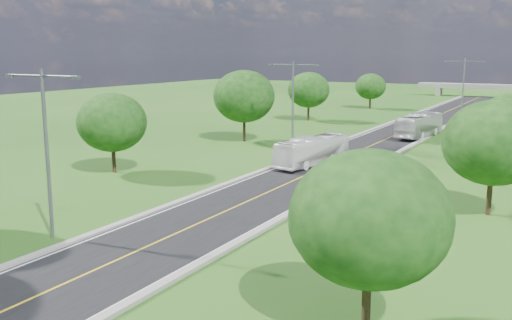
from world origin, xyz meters
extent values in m
plane|color=#1F5016|center=(0.00, 60.00, 0.00)|extent=(260.00, 260.00, 0.00)
cube|color=black|center=(0.00, 66.00, 0.03)|extent=(8.00, 150.00, 0.06)
cube|color=gray|center=(-4.25, 66.00, 0.11)|extent=(0.50, 150.00, 0.22)
cube|color=gray|center=(4.25, 66.00, 0.11)|extent=(0.50, 150.00, 0.22)
cylinder|color=slate|center=(5.20, 38.00, 1.20)|extent=(0.08, 0.08, 2.40)
cube|color=white|center=(5.20, 37.97, 2.00)|extent=(0.55, 0.04, 0.70)
cube|color=gray|center=(-10.00, 140.00, 1.00)|extent=(1.20, 3.00, 2.00)
cube|color=gray|center=(0.00, 140.00, 2.60)|extent=(30.00, 3.00, 1.20)
cylinder|color=slate|center=(-6.00, 12.00, 5.00)|extent=(0.22, 0.22, 10.00)
cylinder|color=slate|center=(-7.40, 12.00, 9.60)|extent=(2.80, 0.12, 0.12)
cylinder|color=slate|center=(-4.60, 12.00, 9.60)|extent=(2.80, 0.12, 0.12)
cube|color=slate|center=(-8.70, 12.00, 9.55)|extent=(0.50, 0.25, 0.18)
cube|color=slate|center=(-3.30, 12.00, 9.55)|extent=(0.50, 0.25, 0.18)
cylinder|color=slate|center=(-6.00, 45.00, 5.00)|extent=(0.22, 0.22, 10.00)
cylinder|color=slate|center=(-7.40, 45.00, 9.60)|extent=(2.80, 0.12, 0.12)
cylinder|color=slate|center=(-4.60, 45.00, 9.60)|extent=(2.80, 0.12, 0.12)
cube|color=slate|center=(-8.70, 45.00, 9.55)|extent=(0.50, 0.25, 0.18)
cube|color=slate|center=(-3.30, 45.00, 9.55)|extent=(0.50, 0.25, 0.18)
cylinder|color=slate|center=(6.00, 78.00, 5.00)|extent=(0.22, 0.22, 10.00)
cylinder|color=slate|center=(4.60, 78.00, 9.60)|extent=(2.80, 0.12, 0.12)
cylinder|color=slate|center=(7.40, 78.00, 9.60)|extent=(2.80, 0.12, 0.12)
cube|color=slate|center=(3.30, 78.00, 9.55)|extent=(0.50, 0.25, 0.18)
cube|color=slate|center=(8.70, 78.00, 9.55)|extent=(0.50, 0.25, 0.18)
cylinder|color=black|center=(-16.00, 28.00, 1.35)|extent=(0.36, 0.36, 2.70)
ellipsoid|color=#10390F|center=(-16.00, 28.00, 4.65)|extent=(6.30, 6.30, 5.36)
cylinder|color=black|center=(-15.00, 50.00, 1.62)|extent=(0.36, 0.36, 3.24)
ellipsoid|color=#10390F|center=(-15.00, 50.00, 5.58)|extent=(7.56, 7.56, 6.43)
cylinder|color=black|center=(-17.00, 74.00, 1.44)|extent=(0.36, 0.36, 2.88)
ellipsoid|color=#10390F|center=(-17.00, 74.00, 4.96)|extent=(6.72, 6.72, 5.71)
cylinder|color=black|center=(-14.50, 98.00, 1.26)|extent=(0.36, 0.36, 2.52)
ellipsoid|color=#10390F|center=(-14.50, 98.00, 4.34)|extent=(5.88, 5.88, 5.00)
cylinder|color=black|center=(14.00, 10.00, 1.35)|extent=(0.36, 0.36, 2.70)
ellipsoid|color=#10390F|center=(14.00, 10.00, 4.65)|extent=(6.30, 6.30, 5.36)
cylinder|color=black|center=(16.00, 30.00, 1.44)|extent=(0.36, 0.36, 2.88)
ellipsoid|color=#10390F|center=(16.00, 30.00, 4.96)|extent=(6.72, 6.72, 5.71)
cylinder|color=black|center=(15.00, 52.00, 1.26)|extent=(0.36, 0.36, 2.52)
ellipsoid|color=#10390F|center=(15.00, 52.00, 4.34)|extent=(5.88, 5.88, 5.00)
imported|color=beige|center=(3.20, 63.95, 1.58)|extent=(3.80, 11.17, 3.05)
imported|color=white|center=(-1.44, 39.99, 1.46)|extent=(4.07, 10.34, 2.81)
camera|label=1|loc=(20.45, -10.49, 10.91)|focal=40.00mm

